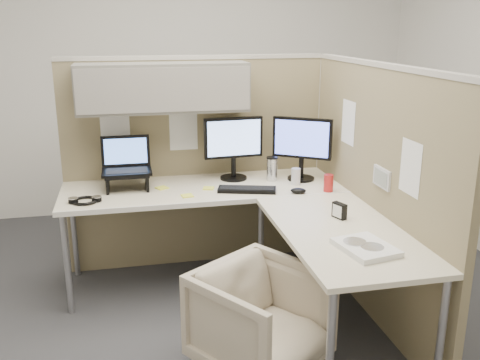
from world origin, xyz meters
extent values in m
plane|color=#313135|center=(0.00, 0.00, 0.00)|extent=(4.50, 4.50, 0.00)
cube|color=#8C7E5B|center=(-0.10, 0.90, 0.80)|extent=(2.00, 0.05, 1.60)
cube|color=#A8A399|center=(-0.10, 0.90, 1.61)|extent=(2.00, 0.06, 0.03)
cube|color=slate|center=(-0.35, 0.75, 1.42)|extent=(1.20, 0.34, 0.34)
cube|color=gray|center=(-0.35, 0.57, 1.42)|extent=(1.18, 0.01, 0.30)
plane|color=white|center=(-0.70, 0.87, 1.15)|extent=(0.26, 0.00, 0.26)
plane|color=white|center=(-0.20, 0.87, 1.08)|extent=(0.26, 0.00, 0.26)
cube|color=#8C7E5B|center=(0.90, -0.10, 0.80)|extent=(0.05, 2.00, 1.60)
cube|color=#A8A399|center=(0.90, -0.10, 1.61)|extent=(0.06, 2.00, 0.03)
cube|color=#A8A399|center=(0.90, 0.90, 0.80)|extent=(0.06, 0.06, 1.60)
cube|color=silver|center=(0.87, -0.25, 0.96)|extent=(0.02, 0.20, 0.12)
cube|color=gray|center=(0.86, -0.25, 0.96)|extent=(0.00, 0.16, 0.09)
plane|color=white|center=(0.87, 0.30, 1.20)|extent=(0.00, 0.26, 0.26)
plane|color=white|center=(0.87, -0.55, 1.10)|extent=(0.00, 0.26, 0.26)
cube|color=beige|center=(-0.10, 0.54, 0.71)|extent=(2.00, 0.68, 0.03)
cube|color=beige|center=(0.54, -0.45, 0.71)|extent=(0.68, 1.30, 0.03)
cube|color=white|center=(-0.10, 0.20, 0.71)|extent=(2.00, 0.02, 0.03)
cylinder|color=gray|center=(-1.05, 0.25, 0.35)|extent=(0.04, 0.04, 0.70)
cylinder|color=gray|center=(-1.05, 0.83, 0.35)|extent=(0.04, 0.04, 0.70)
cylinder|color=gray|center=(0.25, -1.05, 0.35)|extent=(0.04, 0.04, 0.70)
cylinder|color=gray|center=(0.83, -1.05, 0.35)|extent=(0.04, 0.04, 0.70)
cylinder|color=gray|center=(0.25, 0.25, 0.35)|extent=(0.04, 0.04, 0.70)
imported|color=#C2B89A|center=(0.04, -0.57, 0.32)|extent=(0.84, 0.83, 0.64)
cylinder|color=black|center=(0.15, 0.69, 0.74)|extent=(0.20, 0.20, 0.02)
cylinder|color=black|center=(0.15, 0.69, 0.82)|extent=(0.04, 0.04, 0.15)
cube|color=black|center=(0.15, 0.69, 1.05)|extent=(0.44, 0.07, 0.30)
cube|color=#93B6FE|center=(0.15, 0.67, 1.05)|extent=(0.40, 0.03, 0.26)
cylinder|color=black|center=(0.64, 0.57, 0.74)|extent=(0.20, 0.20, 0.02)
cylinder|color=black|center=(0.64, 0.57, 0.82)|extent=(0.04, 0.04, 0.15)
cube|color=black|center=(0.64, 0.57, 1.05)|extent=(0.39, 0.27, 0.30)
cube|color=#5D74FD|center=(0.63, 0.55, 1.05)|extent=(0.34, 0.22, 0.26)
cube|color=black|center=(-0.64, 0.59, 0.84)|extent=(0.30, 0.24, 0.02)
cube|color=black|center=(-0.77, 0.59, 0.79)|extent=(0.02, 0.22, 0.12)
cube|color=black|center=(-0.50, 0.59, 0.79)|extent=(0.02, 0.22, 0.12)
cube|color=black|center=(-0.64, 0.59, 0.86)|extent=(0.34, 0.24, 0.02)
cube|color=black|center=(-0.64, 0.74, 0.98)|extent=(0.34, 0.06, 0.22)
cube|color=#598CF2|center=(-0.64, 0.73, 0.97)|extent=(0.30, 0.04, 0.18)
cube|color=black|center=(0.18, 0.37, 0.74)|extent=(0.42, 0.24, 0.02)
ellipsoid|color=black|center=(0.51, 0.25, 0.75)|extent=(0.12, 0.10, 0.04)
cylinder|color=silver|center=(0.42, 0.59, 0.81)|extent=(0.08, 0.08, 0.17)
cylinder|color=black|center=(0.42, 0.59, 0.90)|extent=(0.08, 0.08, 0.01)
cylinder|color=#B21E1E|center=(0.73, 0.25, 0.79)|extent=(0.07, 0.07, 0.12)
cylinder|color=silver|center=(0.56, 0.45, 0.79)|extent=(0.07, 0.07, 0.12)
cube|color=#EAEF3F|center=(-0.08, 0.48, 0.73)|extent=(0.09, 0.09, 0.01)
cube|color=#EAEF3F|center=(-0.40, 0.56, 0.73)|extent=(0.10, 0.10, 0.01)
cube|color=#EAEF3F|center=(-0.25, 0.34, 0.73)|extent=(0.09, 0.09, 0.01)
torus|color=black|center=(-0.91, 0.36, 0.74)|extent=(0.17, 0.17, 0.02)
cylinder|color=black|center=(-0.99, 0.36, 0.75)|extent=(0.06, 0.06, 0.03)
cylinder|color=black|center=(-0.84, 0.36, 0.75)|extent=(0.06, 0.06, 0.03)
cube|color=white|center=(0.55, -0.75, 0.74)|extent=(0.30, 0.35, 0.03)
cylinder|color=silver|center=(0.57, -0.78, 0.76)|extent=(0.12, 0.12, 0.00)
cylinder|color=silver|center=(0.51, -0.70, 0.76)|extent=(0.12, 0.12, 0.00)
cube|color=black|center=(0.60, -0.27, 0.78)|extent=(0.07, 0.10, 0.09)
cube|color=white|center=(0.58, -0.28, 0.78)|extent=(0.03, 0.07, 0.07)
camera|label=1|loc=(-0.63, -3.09, 1.85)|focal=40.00mm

